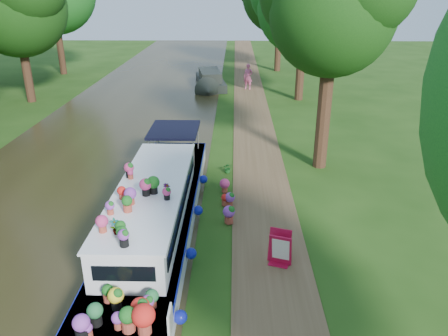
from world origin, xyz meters
TOP-DOWN VIEW (x-y plane):
  - ground at (0.00, 0.00)m, footprint 100.00×100.00m
  - canal_water at (-6.00, 0.00)m, footprint 10.00×100.00m
  - towpath at (1.20, 0.00)m, footprint 2.20×100.00m
  - plant_boat at (-2.25, -3.18)m, footprint 2.29×13.52m
  - tree_near_overhang at (3.79, 3.06)m, footprint 5.52×5.28m
  - second_boat at (-1.75, 18.83)m, footprint 2.74×6.79m
  - sandwich_board at (1.42, -4.24)m, footprint 0.66×0.66m
  - pedestrian_pink at (1.12, 18.09)m, footprint 0.79×0.65m
  - verge_plant at (-0.11, 2.19)m, footprint 0.41×0.36m

SIDE VIEW (x-z plane):
  - ground at x=0.00m, z-range 0.00..0.00m
  - canal_water at x=-6.00m, z-range 0.00..0.02m
  - towpath at x=1.20m, z-range 0.00..0.03m
  - verge_plant at x=-0.11m, z-range 0.00..0.44m
  - sandwich_board at x=1.42m, z-range -0.02..0.96m
  - second_boat at x=-1.75m, z-range -0.12..1.15m
  - plant_boat at x=-2.25m, z-range -0.28..1.98m
  - pedestrian_pink at x=1.12m, z-range 0.03..1.90m
  - tree_near_overhang at x=3.79m, z-range 2.11..11.10m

